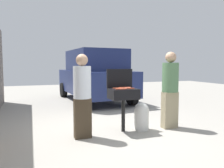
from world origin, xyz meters
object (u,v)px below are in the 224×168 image
hot_dog_1 (122,88)px  hot_dog_12 (131,88)px  hot_dog_13 (123,89)px  propane_tank (142,116)px  hot_dog_11 (121,89)px  hot_dog_4 (127,88)px  hot_dog_3 (124,89)px  hot_dog_5 (116,88)px  parked_minivan (94,75)px  bbq_grill (123,95)px  hot_dog_7 (127,88)px  hot_dog_6 (128,88)px  hot_dog_0 (118,89)px  hot_dog_10 (122,88)px  person_left (82,93)px  hot_dog_8 (128,88)px  hot_dog_9 (119,89)px  hot_dog_2 (121,88)px  hot_dog_14 (128,87)px  person_right (170,87)px

hot_dog_1 → hot_dog_12: (0.11, -0.23, 0.00)m
hot_dog_13 → propane_tank: hot_dog_13 is taller
hot_dog_11 → hot_dog_4: bearing=32.1°
hot_dog_3 → hot_dog_13: bearing=-130.5°
hot_dog_5 → parked_minivan: parked_minivan is taller
bbq_grill → parked_minivan: (0.53, 4.24, 0.23)m
hot_dog_7 → hot_dog_4: bearing=59.4°
hot_dog_1 → hot_dog_6: bearing=-71.0°
hot_dog_0 → parked_minivan: 4.33m
bbq_grill → propane_tank: bbq_grill is taller
hot_dog_1 → hot_dog_10: size_ratio=1.00×
hot_dog_1 → person_left: 0.98m
hot_dog_8 → hot_dog_9: bearing=-158.7°
parked_minivan → hot_dog_4: bearing=80.0°
hot_dog_1 → hot_dog_7: size_ratio=1.00×
hot_dog_10 → hot_dog_13: same height
hot_dog_8 → propane_tank: 0.71m
hot_dog_2 → hot_dog_10: size_ratio=1.00×
hot_dog_7 → hot_dog_9: 0.31m
hot_dog_3 → hot_dog_4: same height
hot_dog_14 → parked_minivan: size_ratio=0.03×
hot_dog_0 → hot_dog_7: 0.25m
hot_dog_12 → person_left: (-1.06, -0.01, -0.05)m
hot_dog_0 → parked_minivan: (0.66, 4.28, 0.08)m
person_left → parked_minivan: parked_minivan is taller
bbq_grill → hot_dog_3: (-0.04, -0.12, 0.16)m
person_left → person_right: 2.03m
hot_dog_0 → hot_dog_6: size_ratio=1.00×
hot_dog_3 → hot_dog_9: 0.12m
hot_dog_2 → bbq_grill: bearing=-75.1°
hot_dog_9 → person_right: person_right is taller
hot_dog_5 → propane_tank: bearing=-8.6°
hot_dog_4 → hot_dog_10: (-0.14, -0.03, 0.00)m
hot_dog_9 → person_right: (1.27, 0.02, -0.00)m
hot_dog_11 → propane_tank: hot_dog_11 is taller
hot_dog_5 → hot_dog_14: same height
hot_dog_1 → hot_dog_6: (0.06, -0.18, 0.00)m
person_right → parked_minivan: bearing=-74.4°
hot_dog_0 → person_left: 0.80m
hot_dog_2 → hot_dog_3: 0.21m
hot_dog_1 → hot_dog_6: size_ratio=1.00×
hot_dog_7 → hot_dog_9: same height
hot_dog_2 → hot_dog_14: 0.18m
hot_dog_6 → hot_dog_13: (-0.16, -0.10, 0.00)m
hot_dog_1 → hot_dog_8: (0.06, -0.15, 0.00)m
hot_dog_7 → hot_dog_12: size_ratio=1.00×
propane_tank → bbq_grill: bearing=175.5°
hot_dog_0 → hot_dog_3: bearing=-43.1°
hot_dog_3 → hot_dog_10: same height
hot_dog_14 → person_left: size_ratio=0.08×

